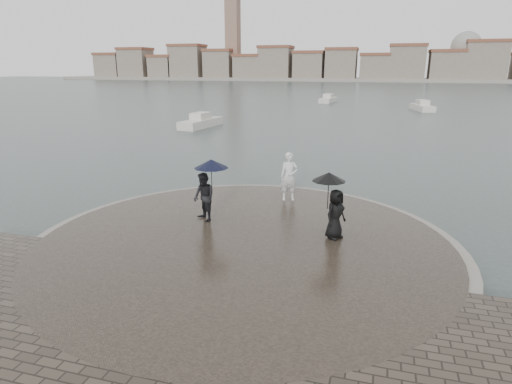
% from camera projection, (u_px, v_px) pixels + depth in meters
% --- Properties ---
extents(ground, '(400.00, 400.00, 0.00)m').
position_uv_depth(ground, '(195.00, 315.00, 9.34)').
color(ground, '#2B3835').
rests_on(ground, ground).
extents(kerb_ring, '(12.50, 12.50, 0.32)m').
position_uv_depth(kerb_ring, '(244.00, 246.00, 12.52)').
color(kerb_ring, gray).
rests_on(kerb_ring, ground).
extents(quay_tip, '(11.90, 11.90, 0.36)m').
position_uv_depth(quay_tip, '(244.00, 246.00, 12.51)').
color(quay_tip, '#2D261E').
rests_on(quay_tip, ground).
extents(statue, '(0.75, 0.59, 1.81)m').
position_uv_depth(statue, '(289.00, 177.00, 15.97)').
color(statue, silver).
rests_on(statue, quay_tip).
extents(visitor_left, '(1.30, 1.13, 2.04)m').
position_uv_depth(visitor_left, '(206.00, 187.00, 13.73)').
color(visitor_left, black).
rests_on(visitor_left, quay_tip).
extents(visitor_right, '(1.14, 1.03, 1.95)m').
position_uv_depth(visitor_right, '(333.00, 202.00, 12.35)').
color(visitor_right, black).
rests_on(visitor_right, quay_tip).
extents(far_skyline, '(260.00, 20.00, 37.00)m').
position_uv_depth(far_skyline, '(357.00, 66.00, 157.57)').
color(far_skyline, gray).
rests_on(far_skyline, ground).
extents(boats, '(36.75, 36.78, 1.50)m').
position_uv_depth(boats, '(379.00, 110.00, 50.22)').
color(boats, beige).
rests_on(boats, ground).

